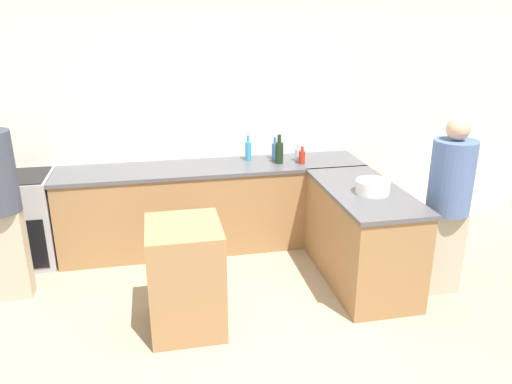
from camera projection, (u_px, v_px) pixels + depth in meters
The scene contains 14 objects.
ground_plane at pixel (244, 345), 3.90m from camera, with size 14.00×14.00×0.00m, color tan.
wall_back at pixel (207, 120), 5.47m from camera, with size 8.00×0.06×2.70m.
counter_back at pixel (213, 206), 5.45m from camera, with size 3.25×0.66×0.92m.
counter_peninsula at pixel (361, 235), 4.74m from camera, with size 0.69×1.46×0.92m.
range_oven at pixel (20, 220), 5.07m from camera, with size 0.70×0.64×0.94m.
island_table at pixel (186, 277), 4.01m from camera, with size 0.59×0.65×0.90m.
mixing_bowl at pixel (373, 187), 4.47m from camera, with size 0.30×0.30×0.12m.
water_bottle_blue at pixel (275, 150), 5.51m from camera, with size 0.07×0.07×0.25m.
wine_bottle_dark at pixel (279, 152), 5.35m from camera, with size 0.09×0.09×0.31m.
vinegar_bottle_clear at pixel (298, 154), 5.44m from camera, with size 0.07×0.07×0.19m.
hot_sauce_bottle at pixel (302, 157), 5.35m from camera, with size 0.07×0.07×0.19m.
dish_soap_bottle at pixel (248, 150), 5.46m from camera, with size 0.07×0.07×0.28m.
person_by_range at pixel (0, 199), 4.26m from camera, with size 0.33×0.33×1.74m.
person_at_peninsula at pixel (448, 202), 4.40m from camera, with size 0.37×0.37×1.64m.
Camera 1 is at (-0.57, -3.22, 2.44)m, focal length 35.00 mm.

